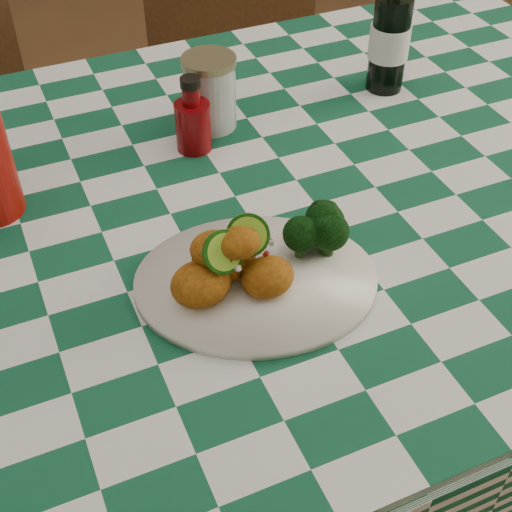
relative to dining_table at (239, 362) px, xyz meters
name	(u,v)px	position (x,y,z in m)	size (l,w,h in m)	color
ground	(242,472)	(0.00, 0.00, -0.39)	(5.00, 5.00, 0.00)	brown
dining_table	(239,362)	(0.00, 0.00, 0.00)	(1.66, 1.06, 0.79)	#125134
plate	(256,282)	(-0.05, -0.19, 0.40)	(0.32, 0.25, 0.02)	white
fried_chicken_pile	(237,256)	(-0.07, -0.19, 0.46)	(0.14, 0.10, 0.09)	#A96210
broccoli_side	(317,233)	(0.04, -0.18, 0.45)	(0.09, 0.09, 0.07)	black
ketchup_bottle	(192,114)	(-0.01, 0.15, 0.46)	(0.06, 0.06, 0.13)	#6B0508
mason_jar	(210,92)	(0.04, 0.20, 0.46)	(0.09, 0.09, 0.12)	#B2BCBA
beer_bottle	(392,25)	(0.37, 0.19, 0.51)	(0.07, 0.07, 0.24)	black
wooden_chair_right	(234,93)	(0.30, 0.75, 0.11)	(0.46, 0.48, 1.00)	#472814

